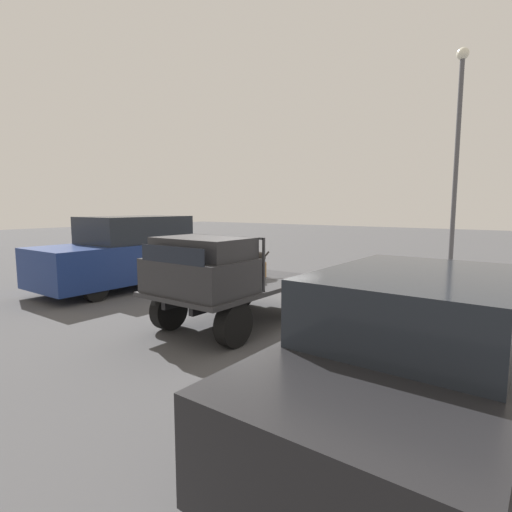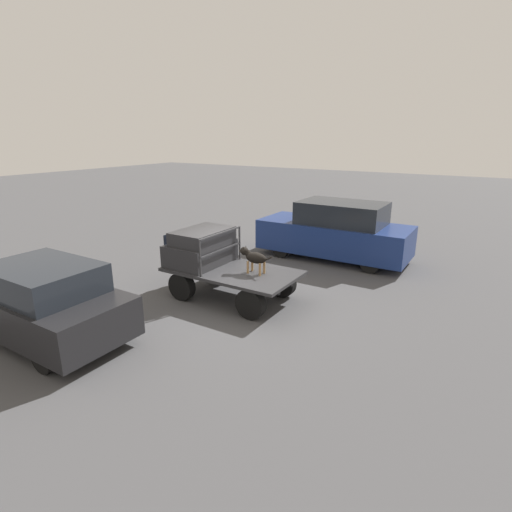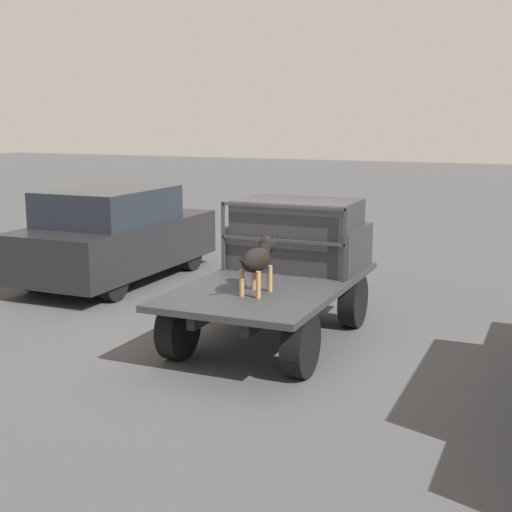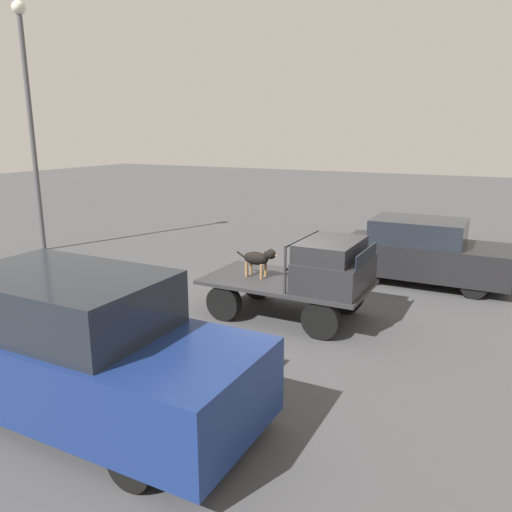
{
  "view_description": "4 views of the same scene",
  "coord_description": "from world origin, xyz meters",
  "px_view_note": "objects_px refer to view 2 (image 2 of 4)",
  "views": [
    {
      "loc": [
        6.03,
        4.95,
        2.32
      ],
      "look_at": [
        -0.7,
        -0.07,
        1.28
      ],
      "focal_mm": 28.0,
      "sensor_mm": 36.0,
      "label": 1
    },
    {
      "loc": [
        -5.83,
        8.21,
        4.26
      ],
      "look_at": [
        -0.7,
        -0.07,
        1.28
      ],
      "focal_mm": 28.0,
      "sensor_mm": 36.0,
      "label": 2
    },
    {
      "loc": [
        -8.42,
        -3.41,
        2.92
      ],
      "look_at": [
        -0.7,
        -0.07,
        1.28
      ],
      "focal_mm": 50.0,
      "sensor_mm": 36.0,
      "label": 3
    },
    {
      "loc": [
        4.12,
        -9.42,
        3.91
      ],
      "look_at": [
        -0.7,
        -0.07,
        1.28
      ],
      "focal_mm": 35.0,
      "sensor_mm": 36.0,
      "label": 4
    }
  ],
  "objects_px": {
    "dog": "(253,257)",
    "parked_pickup_far": "(335,231)",
    "parked_sedan": "(42,302)",
    "flatbed_truck": "(232,278)"
  },
  "relations": [
    {
      "from": "dog",
      "to": "parked_pickup_far",
      "type": "relative_size",
      "value": 0.19
    },
    {
      "from": "dog",
      "to": "parked_sedan",
      "type": "distance_m",
      "value": 4.92
    },
    {
      "from": "flatbed_truck",
      "to": "parked_pickup_far",
      "type": "bearing_deg",
      "value": -101.78
    },
    {
      "from": "parked_pickup_far",
      "to": "flatbed_truck",
      "type": "bearing_deg",
      "value": 73.15
    },
    {
      "from": "flatbed_truck",
      "to": "dog",
      "type": "distance_m",
      "value": 0.91
    },
    {
      "from": "flatbed_truck",
      "to": "parked_sedan",
      "type": "bearing_deg",
      "value": 61.0
    },
    {
      "from": "parked_sedan",
      "to": "flatbed_truck",
      "type": "bearing_deg",
      "value": -119.76
    },
    {
      "from": "parked_sedan",
      "to": "parked_pickup_far",
      "type": "relative_size",
      "value": 0.8
    },
    {
      "from": "dog",
      "to": "flatbed_truck",
      "type": "bearing_deg",
      "value": 10.91
    },
    {
      "from": "dog",
      "to": "parked_sedan",
      "type": "height_order",
      "value": "parked_sedan"
    }
  ]
}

